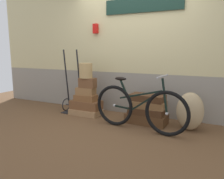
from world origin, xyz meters
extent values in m
cube|color=brown|center=(0.00, 0.00, -0.03)|extent=(9.11, 5.20, 0.06)
cube|color=gray|center=(0.00, 0.85, 0.43)|extent=(7.11, 0.20, 0.86)
cube|color=#CCBC84|center=(0.00, 0.85, 1.81)|extent=(7.11, 0.20, 1.89)
cube|color=#142D23|center=(0.20, 0.73, 2.18)|extent=(1.55, 0.04, 0.28)
cube|color=red|center=(-0.83, 0.71, 1.78)|extent=(0.10, 0.08, 0.20)
cube|color=#9E754C|center=(-0.82, 0.25, 0.06)|extent=(0.64, 0.35, 0.12)
cube|color=brown|center=(-0.83, 0.29, 0.20)|extent=(0.64, 0.34, 0.18)
cube|color=brown|center=(-0.83, 0.27, 0.35)|extent=(0.45, 0.27, 0.13)
cube|color=olive|center=(-0.83, 0.28, 0.49)|extent=(0.40, 0.27, 0.15)
cube|color=brown|center=(-0.78, 0.28, 0.67)|extent=(0.34, 0.21, 0.20)
cube|color=brown|center=(0.48, 0.28, 0.09)|extent=(0.74, 0.43, 0.18)
cube|color=#4C2D19|center=(0.49, 0.24, 0.24)|extent=(0.63, 0.34, 0.12)
cube|color=olive|center=(0.51, 0.28, 0.36)|extent=(0.62, 0.37, 0.12)
cube|color=#4C2D19|center=(0.49, 0.28, 0.48)|extent=(0.63, 0.36, 0.12)
cylinder|color=tan|center=(-0.81, 0.27, 0.92)|extent=(0.27, 0.27, 0.30)
torus|color=black|center=(-1.38, 0.33, 0.14)|extent=(0.02, 0.28, 0.28)
torus|color=black|center=(-0.99, 0.33, 0.14)|extent=(0.02, 0.28, 0.28)
cylinder|color=black|center=(-1.18, 0.33, 0.14)|extent=(0.39, 0.02, 0.02)
cylinder|color=black|center=(-1.35, 0.33, 0.74)|extent=(0.03, 0.16, 1.20)
cylinder|color=black|center=(-1.02, 0.33, 0.74)|extent=(0.03, 0.16, 1.20)
cube|color=black|center=(-1.18, 0.22, 0.01)|extent=(0.35, 0.22, 0.02)
ellipsoid|color=tan|center=(1.23, 0.27, 0.32)|extent=(0.44, 0.38, 0.64)
torus|color=black|center=(0.00, -0.08, 0.36)|extent=(0.72, 0.13, 0.72)
sphere|color=#B2B2B7|center=(0.00, -0.08, 0.36)|extent=(0.05, 0.05, 0.05)
torus|color=black|center=(0.95, -0.18, 0.36)|extent=(0.72, 0.13, 0.72)
sphere|color=#B2B2B7|center=(0.95, -0.18, 0.36)|extent=(0.05, 0.05, 0.05)
cube|color=black|center=(0.61, -0.14, 0.52)|extent=(0.52, 0.08, 0.38)
cube|color=black|center=(0.24, -0.10, 0.58)|extent=(0.26, 0.06, 0.50)
cube|color=black|center=(0.18, -0.10, 0.35)|extent=(0.36, 0.07, 0.05)
cube|color=black|center=(0.49, -0.13, 0.61)|extent=(0.74, 0.11, 0.22)
cube|color=black|center=(0.90, -0.17, 0.63)|extent=(0.12, 0.04, 0.55)
ellipsoid|color=black|center=(0.12, -0.09, 0.85)|extent=(0.23, 0.11, 0.06)
cylinder|color=#A5A5AD|center=(0.86, -0.17, 0.93)|extent=(0.07, 0.46, 0.02)
camera|label=1|loc=(1.68, -3.54, 1.32)|focal=35.97mm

